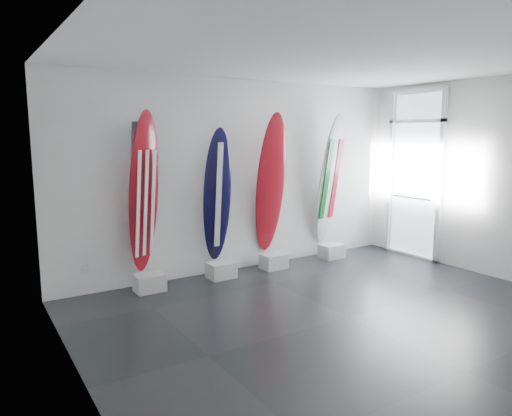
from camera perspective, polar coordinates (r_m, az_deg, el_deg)
floor at (r=5.83m, az=11.14°, el=-12.88°), size 6.00×6.00×0.00m
ceiling at (r=5.49m, az=12.13°, el=17.65°), size 6.00×6.00×0.00m
wall_back at (r=7.45m, az=-1.84°, el=3.91°), size 6.00×0.00×6.00m
wall_left at (r=4.03m, az=-20.90°, el=-0.95°), size 0.00×5.00×5.00m
wall_right at (r=7.84m, az=27.67°, el=3.15°), size 0.00×5.00×5.00m
display_block_usa at (r=6.74m, az=-12.79°, el=-8.82°), size 0.40×0.30×0.24m
surfboard_usa at (r=6.57m, az=-13.46°, el=1.77°), size 0.59×0.47×2.25m
display_block_navy at (r=7.17m, az=-4.23°, el=-7.54°), size 0.40×0.30×0.24m
surfboard_navy at (r=7.03m, az=-4.72°, el=1.50°), size 0.47×0.32×2.02m
display_block_swiss at (r=7.65m, az=2.17°, el=-6.46°), size 0.40×0.30×0.24m
surfboard_swiss at (r=7.50m, az=1.79°, el=2.92°), size 0.54×0.49×2.27m
display_block_italy at (r=8.40m, az=9.18°, el=-5.19°), size 0.40×0.30×0.24m
surfboard_italy at (r=8.26m, az=8.93°, el=3.42°), size 0.59×0.52×2.28m
wall_outlet at (r=6.76m, az=-20.04°, el=-7.08°), size 0.09×0.02×0.13m
glass_door at (r=8.70m, az=18.68°, el=3.67°), size 0.12×1.16×2.85m
balcony at (r=9.87m, az=23.29°, el=-1.44°), size 2.80×2.20×1.20m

